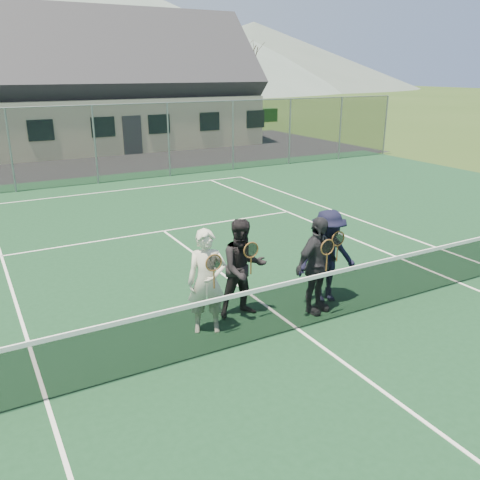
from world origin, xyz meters
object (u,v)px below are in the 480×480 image
at_px(clubhouse, 116,75).
at_px(player_a, 207,282).
at_px(tennis_net, 299,302).
at_px(player_b, 243,268).
at_px(player_d, 327,256).
at_px(player_c, 317,265).

height_order(clubhouse, player_a, clubhouse).
height_order(tennis_net, player_a, player_a).
bearing_deg(player_b, player_d, -7.85).
xyz_separation_m(player_c, player_d, (0.47, 0.28, -0.00)).
bearing_deg(player_a, clubhouse, 77.03).
relative_size(tennis_net, clubhouse, 0.75).
relative_size(player_b, player_d, 1.00).
bearing_deg(clubhouse, tennis_net, -99.46).
height_order(player_a, player_c, same).
relative_size(clubhouse, player_b, 8.67).
distance_m(clubhouse, player_b, 23.69).
bearing_deg(clubhouse, player_a, -102.97).
height_order(tennis_net, clubhouse, clubhouse).
relative_size(tennis_net, player_b, 6.49).
xyz_separation_m(player_b, player_d, (1.69, -0.23, -0.00)).
bearing_deg(player_a, tennis_net, -27.84).
bearing_deg(clubhouse, player_b, -101.15).
bearing_deg(player_c, player_a, 172.06).
distance_m(player_b, player_d, 1.71).
distance_m(player_a, player_c, 2.06).
distance_m(clubhouse, player_a, 24.08).
xyz_separation_m(tennis_net, player_d, (1.15, 0.72, 0.38)).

